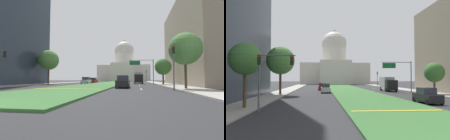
% 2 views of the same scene
% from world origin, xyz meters
% --- Properties ---
extents(ground_plane, '(260.00, 260.00, 0.00)m').
position_xyz_m(ground_plane, '(0.00, 51.62, 0.00)').
color(ground_plane, '#2B2B2D').
extents(grass_median, '(8.98, 92.91, 0.14)m').
position_xyz_m(grass_median, '(0.00, 46.46, 0.07)').
color(grass_median, '#386B33').
rests_on(grass_median, ground_plane).
extents(median_curb_nose, '(8.08, 0.50, 0.04)m').
position_xyz_m(median_curb_nose, '(0.00, 12.09, 0.16)').
color(median_curb_nose, gold).
rests_on(median_curb_nose, grass_median).
extents(lane_dashes_right, '(0.16, 41.77, 0.01)m').
position_xyz_m(lane_dashes_right, '(8.56, 35.81, 0.00)').
color(lane_dashes_right, silver).
rests_on(lane_dashes_right, ground_plane).
extents(sidewalk_left, '(4.00, 92.91, 0.15)m').
position_xyz_m(sidewalk_left, '(-14.63, 41.29, 0.07)').
color(sidewalk_left, '#9E9991').
rests_on(sidewalk_left, ground_plane).
extents(sidewalk_right, '(4.00, 92.91, 0.15)m').
position_xyz_m(sidewalk_right, '(14.63, 41.29, 0.07)').
color(sidewalk_right, '#9E9991').
rests_on(sidewalk_right, ground_plane).
extents(capitol_building, '(32.43, 24.47, 27.25)m').
position_xyz_m(capitol_building, '(0.00, 102.50, 8.98)').
color(capitol_building, beige).
rests_on(capitol_building, ground_plane).
extents(traffic_light_near_left, '(3.34, 0.35, 5.20)m').
position_xyz_m(traffic_light_near_left, '(-11.29, 13.32, 3.80)').
color(traffic_light_near_left, '#515456').
rests_on(traffic_light_near_left, ground_plane).
extents(traffic_light_far_right, '(0.28, 0.35, 5.20)m').
position_xyz_m(traffic_light_far_right, '(12.13, 65.02, 3.31)').
color(traffic_light_far_right, '#515456').
rests_on(traffic_light_far_right, ground_plane).
extents(overhead_guide_sign, '(6.44, 0.20, 6.50)m').
position_xyz_m(overhead_guide_sign, '(9.89, 38.08, 4.68)').
color(overhead_guide_sign, '#515456').
rests_on(overhead_guide_sign, ground_plane).
extents(street_tree_left_near, '(3.17, 3.17, 6.47)m').
position_xyz_m(street_tree_left_near, '(-14.03, 15.35, 4.85)').
color(street_tree_left_near, '#4C3823').
rests_on(street_tree_left_near, ground_plane).
extents(street_tree_left_mid, '(4.93, 4.93, 8.53)m').
position_xyz_m(street_tree_left_mid, '(-13.72, 32.26, 6.04)').
color(street_tree_left_mid, '#4C3823').
rests_on(street_tree_left_mid, ground_plane).
extents(street_tree_right_mid, '(3.58, 3.58, 5.78)m').
position_xyz_m(street_tree_right_mid, '(13.74, 31.31, 3.98)').
color(street_tree_right_mid, '#4C3823').
rests_on(street_tree_right_mid, ground_plane).
extents(sedan_lead_stopped, '(1.85, 4.47, 1.85)m').
position_xyz_m(sedan_lead_stopped, '(5.96, 18.65, 0.86)').
color(sedan_lead_stopped, black).
rests_on(sedan_lead_stopped, ground_plane).
extents(sedan_midblock, '(1.91, 4.29, 1.86)m').
position_xyz_m(sedan_midblock, '(-5.70, 37.71, 0.86)').
color(sedan_midblock, '#BCBCC1').
rests_on(sedan_midblock, ground_plane).
extents(sedan_distant, '(2.08, 4.38, 1.76)m').
position_xyz_m(sedan_distant, '(-6.25, 47.55, 0.82)').
color(sedan_distant, maroon).
rests_on(sedan_distant, ground_plane).
extents(box_truck_delivery, '(2.40, 6.40, 3.20)m').
position_xyz_m(box_truck_delivery, '(8.55, 42.08, 1.68)').
color(box_truck_delivery, black).
rests_on(box_truck_delivery, ground_plane).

